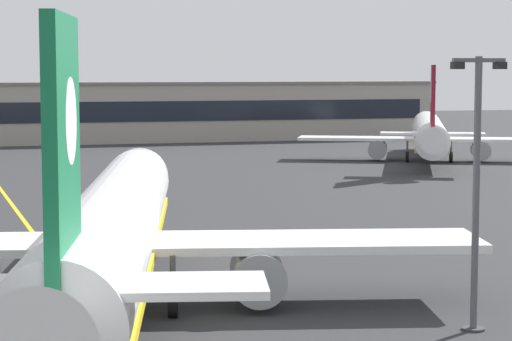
# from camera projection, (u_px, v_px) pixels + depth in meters

# --- Properties ---
(taxiway_centreline) EXTENTS (7.48, 179.87, 0.01)m
(taxiway_centreline) POSITION_uv_depth(u_px,v_px,m) (36.00, 237.00, 62.70)
(taxiway_centreline) COLOR yellow
(taxiway_centreline) RESTS_ON ground
(airliner_foreground) EXTENTS (32.26, 41.08, 11.65)m
(airliner_foreground) POSITION_uv_depth(u_px,v_px,m) (112.00, 230.00, 43.79)
(airliner_foreground) COLOR white
(airliner_foreground) RESTS_ON ground
(airliner_background) EXTENTS (28.38, 35.59, 10.63)m
(airliner_background) POSITION_uv_depth(u_px,v_px,m) (429.00, 134.00, 114.50)
(airliner_background) COLOR white
(airliner_background) RESTS_ON ground
(apron_lamp_post) EXTENTS (2.24, 0.90, 10.67)m
(apron_lamp_post) POSITION_uv_depth(u_px,v_px,m) (476.00, 188.00, 39.74)
(apron_lamp_post) COLOR #515156
(apron_lamp_post) RESTS_ON ground
(safety_cone_by_nose_gear) EXTENTS (0.44, 0.44, 0.55)m
(safety_cone_by_nose_gear) POSITION_uv_depth(u_px,v_px,m) (80.00, 243.00, 59.12)
(safety_cone_by_nose_gear) COLOR orange
(safety_cone_by_nose_gear) RESTS_ON ground
(terminal_building) EXTENTS (119.52, 12.40, 8.46)m
(terminal_building) POSITION_uv_depth(u_px,v_px,m) (24.00, 113.00, 142.84)
(terminal_building) COLOR #9E998E
(terminal_building) RESTS_ON ground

